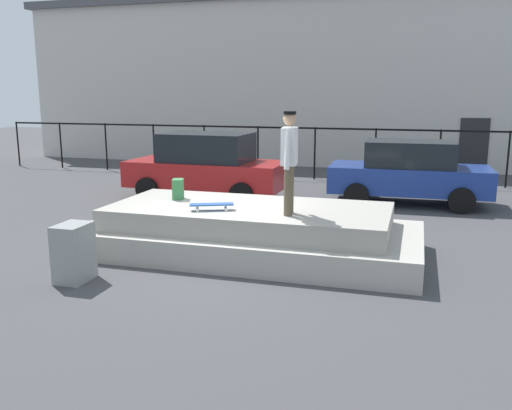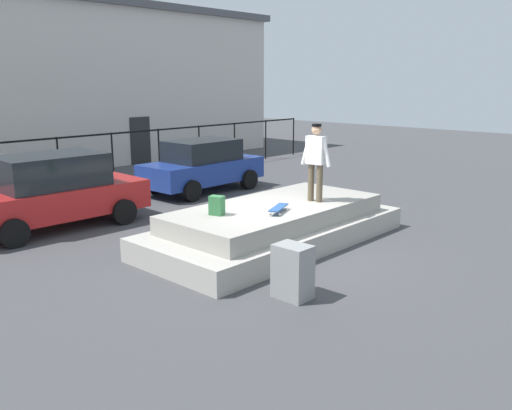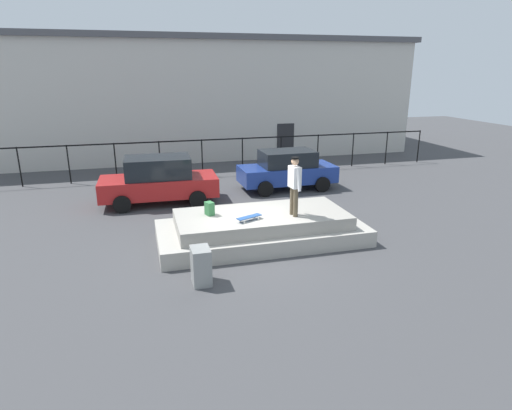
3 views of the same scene
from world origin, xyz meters
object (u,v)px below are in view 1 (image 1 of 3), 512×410
(skateboarder, at_px, (289,156))
(utility_box, at_px, (74,253))
(skateboard, at_px, (212,205))
(car_red_sedan_near, at_px, (207,165))
(car_blue_sedan_mid, at_px, (409,172))
(backpack, at_px, (178,189))

(skateboarder, height_order, utility_box, skateboarder)
(skateboarder, xyz_separation_m, skateboard, (-1.36, -0.09, -0.90))
(skateboard, relative_size, car_red_sedan_near, 0.18)
(car_red_sedan_near, bearing_deg, skateboarder, -55.60)
(utility_box, bearing_deg, skateboarder, 30.46)
(skateboarder, distance_m, car_blue_sedan_mid, 6.26)
(car_red_sedan_near, xyz_separation_m, utility_box, (0.57, -7.03, -0.45))
(skateboard, xyz_separation_m, car_red_sedan_near, (-2.21, 5.31, -0.07))
(car_blue_sedan_mid, distance_m, utility_box, 9.12)
(car_red_sedan_near, relative_size, car_blue_sedan_mid, 1.08)
(backpack, xyz_separation_m, utility_box, (-0.64, -2.50, -0.61))
(skateboard, height_order, car_blue_sedan_mid, car_blue_sedan_mid)
(backpack, relative_size, car_blue_sedan_mid, 0.09)
(backpack, relative_size, car_red_sedan_near, 0.09)
(skateboard, relative_size, utility_box, 0.86)
(backpack, height_order, car_blue_sedan_mid, car_blue_sedan_mid)
(skateboarder, xyz_separation_m, backpack, (-2.36, 0.69, -0.80))
(skateboarder, distance_m, car_red_sedan_near, 6.39)
(car_red_sedan_near, bearing_deg, utility_box, -85.40)
(car_blue_sedan_mid, bearing_deg, utility_box, -122.24)
(car_blue_sedan_mid, bearing_deg, backpack, -129.03)
(backpack, bearing_deg, car_red_sedan_near, 176.98)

